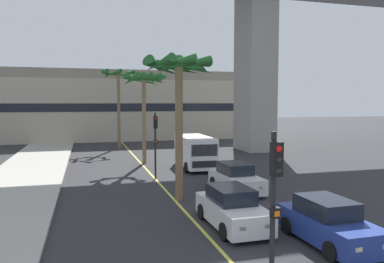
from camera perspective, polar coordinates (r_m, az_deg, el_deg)
name	(u,v)px	position (r m, az deg, el deg)	size (l,w,h in m)	color
lane_stripe_center	(152,175)	(25.70, -6.06, -6.49)	(0.14, 56.00, 0.01)	#DBCC4C
pier_building_backdrop	(118,106)	(51.31, -11.00, 3.78)	(33.00, 8.04, 8.89)	#BCB29E
car_queue_front	(236,179)	(20.90, 6.56, -7.02)	(1.93, 4.15, 1.56)	white
car_queue_second	(328,223)	(14.14, 19.68, -12.81)	(1.87, 4.12, 1.56)	navy
car_queue_third	(232,209)	(15.16, 5.98, -11.41)	(1.89, 4.13, 1.56)	white
delivery_van	(195,151)	(27.84, 0.45, -2.96)	(2.28, 5.30, 2.36)	white
traffic_light_median_near	(274,198)	(8.77, 12.23, -9.75)	(0.24, 0.37, 4.20)	black
traffic_light_median_far	(155,136)	(23.95, -5.50, -0.74)	(0.24, 0.37, 4.20)	black
palm_tree_near_median	(179,78)	(18.65, -1.94, 7.95)	(3.52, 3.53, 7.14)	brown
palm_tree_mid_median	(118,82)	(41.35, -11.00, 7.27)	(3.57, 3.65, 8.38)	brown
palm_tree_far_median	(144,85)	(30.37, -7.20, 6.91)	(3.56, 3.52, 7.23)	brown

